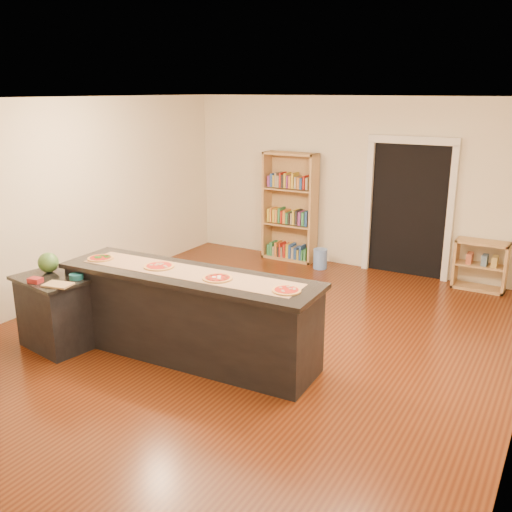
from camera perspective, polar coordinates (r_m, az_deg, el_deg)
The scene contains 16 objects.
room at distance 6.47m, azimuth -0.89°, elevation 2.97°, with size 6.00×7.00×2.80m.
doorway at distance 9.32m, azimuth 15.05°, elevation 5.31°, with size 1.40×0.09×2.21m.
kitchen_island at distance 6.38m, azimuth -6.69°, elevation -5.88°, with size 2.99×0.81×0.99m.
side_counter at distance 6.99m, azimuth -19.41°, elevation -5.29°, with size 0.86×0.63×0.85m.
bookshelf at distance 9.90m, azimuth 3.40°, elevation 4.90°, with size 0.94×0.33×1.87m, color tan.
low_shelf at distance 9.12m, azimuth 21.52°, elevation -0.87°, with size 0.75×0.32×0.75m, color tan.
waste_bin at distance 9.60m, azimuth 6.43°, elevation -0.27°, with size 0.23×0.23×0.34m, color #638CDD.
kraft_paper at distance 6.22m, azimuth -6.76°, elevation -1.63°, with size 2.60×0.47×0.00m, color #896747.
watermelon at distance 7.02m, azimuth -20.06°, elevation -0.62°, with size 0.24×0.24×0.24m, color #144214.
cutting_board at distance 6.54m, azimuth -19.20°, elevation -2.73°, with size 0.30×0.20×0.02m, color tan.
package_red at distance 6.73m, azimuth -21.20°, elevation -2.27°, with size 0.15×0.10×0.05m, color maroon.
package_teal at distance 6.70m, azimuth -17.53°, elevation -1.96°, with size 0.16×0.16×0.06m, color #195966.
pizza_a at distance 6.90m, azimuth -15.28°, elevation -0.20°, with size 0.30×0.30×0.02m.
pizza_b at distance 6.44m, azimuth -9.67°, elevation -1.00°, with size 0.34×0.34×0.02m.
pizza_c at distance 5.97m, azimuth -3.87°, elevation -2.22°, with size 0.30×0.30×0.02m.
pizza_d at distance 5.60m, azimuth 3.07°, elevation -3.45°, with size 0.28×0.28×0.02m.
Camera 1 is at (3.23, -5.40, 2.90)m, focal length 40.00 mm.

